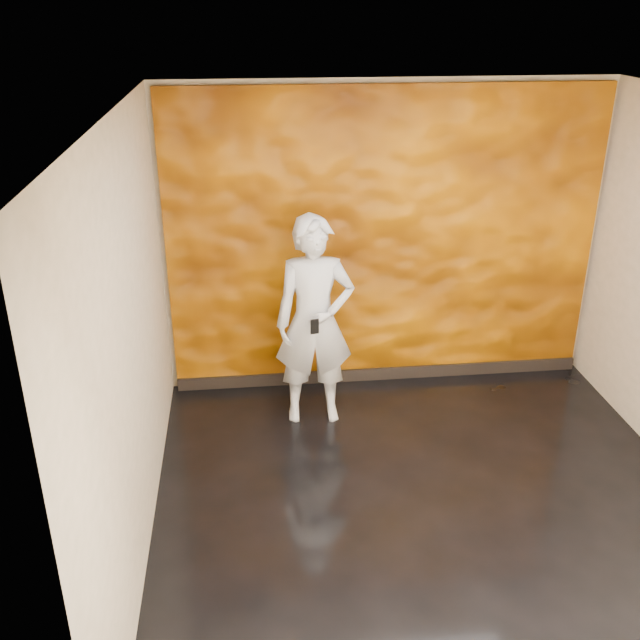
# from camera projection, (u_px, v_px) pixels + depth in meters

# --- Properties ---
(room) EXTENTS (4.02, 4.02, 2.81)m
(room) POSITION_uv_depth(u_px,v_px,m) (444.00, 333.00, 4.64)
(room) COLOR black
(room) RESTS_ON ground
(feature_wall) EXTENTS (3.90, 0.06, 2.75)m
(feature_wall) POSITION_uv_depth(u_px,v_px,m) (385.00, 243.00, 6.43)
(feature_wall) COLOR #D87600
(feature_wall) RESTS_ON ground
(baseboard) EXTENTS (3.90, 0.04, 0.12)m
(baseboard) POSITION_uv_depth(u_px,v_px,m) (381.00, 373.00, 6.93)
(baseboard) COLOR black
(baseboard) RESTS_ON ground
(man) EXTENTS (0.68, 0.45, 1.83)m
(man) POSITION_uv_depth(u_px,v_px,m) (315.00, 322.00, 5.98)
(man) COLOR #A4A9B4
(man) RESTS_ON ground
(phone) EXTENTS (0.07, 0.03, 0.13)m
(phone) POSITION_uv_depth(u_px,v_px,m) (315.00, 326.00, 5.71)
(phone) COLOR black
(phone) RESTS_ON man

